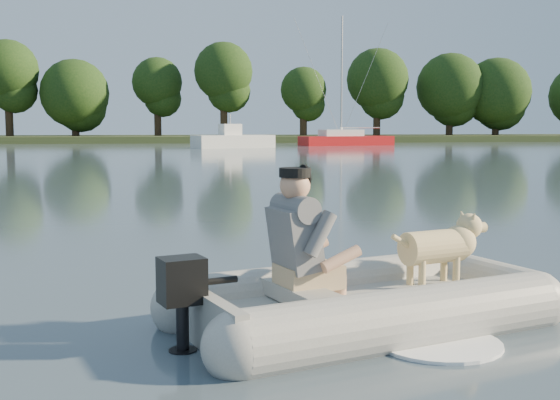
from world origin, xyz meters
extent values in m
plane|color=slate|center=(0.00, 0.00, 0.00)|extent=(160.00, 160.00, 0.00)
cube|color=#47512D|center=(0.00, 62.00, 0.25)|extent=(160.00, 12.00, 0.70)
cylinder|color=#332316|center=(-15.65, 61.01, 2.12)|extent=(0.70, 0.70, 4.24)
sphere|color=#294316|center=(-15.65, 61.01, 6.48)|extent=(5.55, 5.55, 5.55)
cylinder|color=#332316|center=(-9.90, 61.33, 1.47)|extent=(0.70, 0.70, 2.94)
sphere|color=#294316|center=(-9.90, 61.33, 4.49)|extent=(6.27, 6.27, 6.27)
cylinder|color=#332316|center=(-2.42, 61.95, 1.84)|extent=(0.70, 0.70, 3.67)
sphere|color=#294316|center=(-2.42, 61.95, 5.61)|extent=(4.69, 4.69, 4.69)
cylinder|color=#332316|center=(3.70, 60.15, 2.15)|extent=(0.70, 0.70, 4.29)
sphere|color=#294316|center=(3.70, 60.15, 6.56)|extent=(5.43, 5.43, 5.43)
cylinder|color=#332316|center=(11.30, 60.43, 1.61)|extent=(0.70, 0.70, 3.21)
sphere|color=#294316|center=(11.30, 60.43, 4.91)|extent=(4.41, 4.41, 4.41)
cylinder|color=#332316|center=(18.70, 61.04, 1.97)|extent=(0.70, 0.70, 3.94)
sphere|color=#294316|center=(18.70, 61.04, 6.02)|extent=(6.03, 6.03, 6.03)
cylinder|color=#332316|center=(26.27, 61.31, 1.76)|extent=(0.70, 0.70, 3.52)
sphere|color=#294316|center=(26.27, 61.31, 5.37)|extent=(6.68, 6.68, 6.68)
cylinder|color=#332316|center=(31.05, 61.08, 1.61)|extent=(0.70, 0.70, 3.21)
sphere|color=#294316|center=(31.05, 61.08, 4.91)|extent=(6.79, 6.79, 6.79)
cube|color=#B61416|center=(12.49, 48.24, 0.28)|extent=(7.69, 3.75, 0.92)
cube|color=white|center=(12.04, 48.14, 0.97)|extent=(3.51, 2.32, 0.55)
cylinder|color=#A5A5AA|center=(12.04, 48.14, 5.35)|extent=(0.15, 0.15, 9.23)
camera|label=1|loc=(-0.90, -5.68, 1.60)|focal=45.00mm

